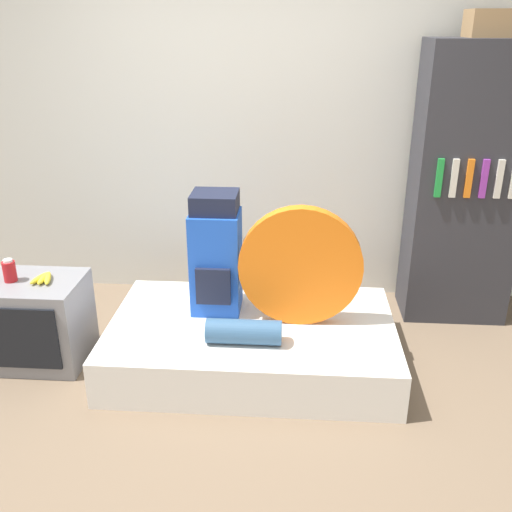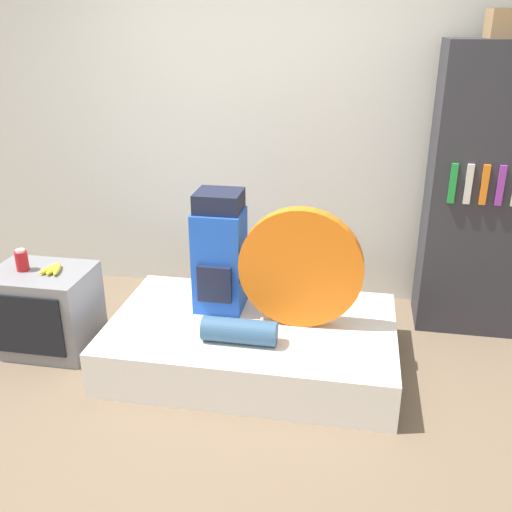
% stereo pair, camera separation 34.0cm
% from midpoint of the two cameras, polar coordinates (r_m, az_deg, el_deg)
% --- Properties ---
extents(ground_plane, '(16.00, 16.00, 0.00)m').
position_cam_midpoint_polar(ground_plane, '(3.35, -1.42, -15.19)').
color(ground_plane, brown).
extents(wall_back, '(8.00, 0.05, 2.60)m').
position_cam_midpoint_polar(wall_back, '(4.34, 2.90, 12.56)').
color(wall_back, silver).
rests_on(wall_back, ground_plane).
extents(bed, '(1.79, 1.11, 0.29)m').
position_cam_midpoint_polar(bed, '(3.68, 2.29, -8.64)').
color(bed, silver).
rests_on(bed, ground_plane).
extents(backpack, '(0.31, 0.32, 0.78)m').
position_cam_midpoint_polar(backpack, '(3.63, -0.99, 0.23)').
color(backpack, blue).
rests_on(backpack, bed).
extents(tent_bag, '(0.75, 0.09, 0.75)m').
position_cam_midpoint_polar(tent_bag, '(3.44, 7.32, -1.29)').
color(tent_bag, orange).
rests_on(tent_bag, bed).
extents(sleeping_roll, '(0.44, 0.15, 0.15)m').
position_cam_midpoint_polar(sleeping_roll, '(3.35, 1.25, -7.58)').
color(sleeping_roll, '#33567A').
rests_on(sleeping_roll, bed).
extents(television, '(0.63, 0.49, 0.56)m').
position_cam_midpoint_polar(television, '(3.97, -18.10, -5.20)').
color(television, gray).
rests_on(television, ground_plane).
extents(canister, '(0.08, 0.08, 0.14)m').
position_cam_midpoint_polar(canister, '(3.88, -20.10, -0.47)').
color(canister, '#B2191E').
rests_on(canister, television).
extents(banana_bunch, '(0.14, 0.18, 0.04)m').
position_cam_midpoint_polar(banana_bunch, '(3.81, -17.22, -1.30)').
color(banana_bunch, yellow).
rests_on(banana_bunch, television).
extents(bookshelf, '(0.72, 0.45, 1.95)m').
position_cam_midpoint_polar(bookshelf, '(4.20, 23.98, 5.72)').
color(bookshelf, '#2D2D33').
rests_on(bookshelf, ground_plane).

